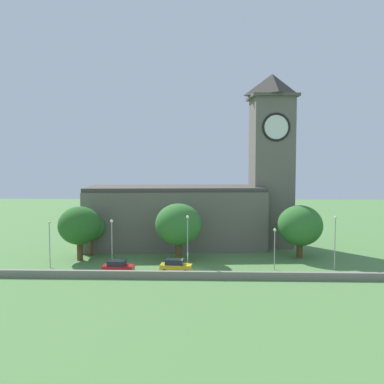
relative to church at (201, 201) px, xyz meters
The scene contains 14 objects.
ground_plane 8.81m from the church, 114.80° to the right, with size 200.00×200.00×0.00m, color #517F42.
church is the anchor object (origin of this frame).
quay_barrier 23.85m from the church, 93.46° to the right, with size 53.09×0.70×1.01m, color gray.
car_red 24.12m from the church, 119.00° to the right, with size 4.33×2.31×1.80m.
car_yellow 21.12m from the church, 99.35° to the right, with size 4.48×2.51×1.92m.
streetlamp_west_end 27.85m from the church, 141.71° to the right, with size 0.44×0.44×6.79m.
streetlamp_west_mid 21.80m from the church, 125.47° to the right, with size 0.44×0.44×7.12m.
streetlamp_central 18.08m from the church, 95.28° to the right, with size 0.44×0.44×7.79m.
streetlamp_east_mid 20.77m from the church, 58.34° to the right, with size 0.44×0.44×5.95m.
streetlamp_east_end 25.95m from the church, 41.86° to the right, with size 0.44×0.44×7.73m.
tree_riverside_east 22.51m from the church, 146.75° to the right, with size 6.58×6.58×8.42m.
tree_churchyard 12.83m from the church, 105.29° to the right, with size 7.15×7.15×8.92m.
tree_riverside_west 20.22m from the church, 154.21° to the right, with size 4.63×4.63×6.65m.
tree_by_tower 18.70m from the church, 30.53° to the right, with size 7.15×7.15×8.42m.
Camera 1 is at (2.43, -61.52, 15.50)m, focal length 41.28 mm.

